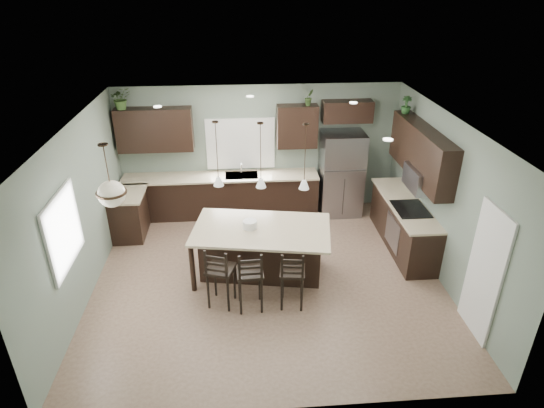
{
  "coord_description": "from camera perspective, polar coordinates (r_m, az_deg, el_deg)",
  "views": [
    {
      "loc": [
        -0.45,
        -6.6,
        4.81
      ],
      "look_at": [
        0.1,
        0.4,
        1.25
      ],
      "focal_mm": 30.0,
      "sensor_mm": 36.0,
      "label": 1
    }
  ],
  "objects": [
    {
      "name": "pendant_center",
      "position": [
        7.21,
        -1.44,
        6.08
      ],
      "size": [
        0.17,
        0.17,
        1.1
      ],
      "primitive_type": null,
      "color": "white",
      "rests_on": "room_shell"
    },
    {
      "name": "back_upper_left",
      "position": [
        9.76,
        -14.49,
        9.01
      ],
      "size": [
        1.55,
        0.34,
        0.9
      ],
      "primitive_type": "cube",
      "color": "black",
      "rests_on": "room_shell"
    },
    {
      "name": "plant_back_left",
      "position": [
        9.68,
        -18.46,
        12.47
      ],
      "size": [
        0.5,
        0.47,
        0.44
      ],
      "primitive_type": "imported",
      "rotation": [
        0.0,
        0.0,
        0.43
      ],
      "color": "#385726",
      "rests_on": "back_upper_left"
    },
    {
      "name": "pendant_left",
      "position": [
        7.32,
        -6.92,
        6.21
      ],
      "size": [
        0.17,
        0.17,
        1.1
      ],
      "primitive_type": null,
      "color": "silver",
      "rests_on": "room_shell"
    },
    {
      "name": "serving_dish",
      "position": [
        7.77,
        -2.8,
        -2.57
      ],
      "size": [
        0.24,
        0.24,
        0.14
      ],
      "primitive_type": "cylinder",
      "color": "silver",
      "rests_on": "kitchen_island"
    },
    {
      "name": "ground",
      "position": [
        8.18,
        -0.49,
        -9.14
      ],
      "size": [
        6.0,
        6.0,
        0.0
      ],
      "primitive_type": "plane",
      "color": "#9E8466",
      "rests_on": "ground"
    },
    {
      "name": "cooktop",
      "position": [
        8.75,
        17.0,
        -0.6
      ],
      "size": [
        0.58,
        0.75,
        0.02
      ],
      "primitive_type": "cube",
      "color": "black",
      "rests_on": "right_countertop"
    },
    {
      "name": "refrigerator",
      "position": [
        10.02,
        8.65,
        3.76
      ],
      "size": [
        0.9,
        0.74,
        1.85
      ],
      "primitive_type": "cube",
      "color": "gray",
      "rests_on": "ground"
    },
    {
      "name": "chandelier",
      "position": [
        6.67,
        -19.85,
        3.36
      ],
      "size": [
        0.43,
        0.43,
        0.94
      ],
      "primitive_type": null,
      "color": "beige",
      "rests_on": "room_shell"
    },
    {
      "name": "microwave",
      "position": [
        8.53,
        18.16,
        3.04
      ],
      "size": [
        0.4,
        0.75,
        0.4
      ],
      "primitive_type": "cube",
      "color": "gray",
      "rests_on": "right_upper_cabs"
    },
    {
      "name": "wall_oven_front",
      "position": [
        8.88,
        14.85,
        -3.5
      ],
      "size": [
        0.01,
        0.72,
        0.6
      ],
      "primitive_type": "cube",
      "color": "gray",
      "rests_on": "right_lower_cabs"
    },
    {
      "name": "faucet",
      "position": [
        9.74,
        -3.86,
        4.32
      ],
      "size": [
        0.02,
        0.02,
        0.28
      ],
      "primitive_type": "cylinder",
      "color": "silver",
      "rests_on": "back_countertop"
    },
    {
      "name": "left_return_cabs",
      "position": [
        9.64,
        -17.47,
        -1.34
      ],
      "size": [
        0.6,
        0.9,
        0.9
      ],
      "primitive_type": "cube",
      "color": "black",
      "rests_on": "ground"
    },
    {
      "name": "bar_stool_left",
      "position": [
        7.32,
        -6.44,
        -8.89
      ],
      "size": [
        0.51,
        0.51,
        1.11
      ],
      "primitive_type": "cube",
      "rotation": [
        0.0,
        0.0,
        -0.31
      ],
      "color": "black",
      "rests_on": "ground"
    },
    {
      "name": "window_back",
      "position": [
        9.89,
        -3.98,
        7.58
      ],
      "size": [
        1.35,
        0.02,
        1.0
      ],
      "primitive_type": "cube",
      "color": "white",
      "rests_on": "room_shell"
    },
    {
      "name": "window_left",
      "position": [
        7.12,
        -24.8,
        -3.08
      ],
      "size": [
        0.02,
        1.1,
        1.0
      ],
      "primitive_type": "cube",
      "color": "white",
      "rests_on": "room_shell"
    },
    {
      "name": "back_lower_cabs",
      "position": [
        10.05,
        -6.32,
        1.02
      ],
      "size": [
        4.2,
        0.6,
        0.9
      ],
      "primitive_type": "cube",
      "color": "black",
      "rests_on": "ground"
    },
    {
      "name": "back_upper_right",
      "position": [
        9.69,
        3.17,
        9.7
      ],
      "size": [
        0.85,
        0.34,
        0.9
      ],
      "primitive_type": "cube",
      "color": "black",
      "rests_on": "room_shell"
    },
    {
      "name": "plant_back_right",
      "position": [
        9.53,
        4.67,
        13.2
      ],
      "size": [
        0.22,
        0.2,
        0.33
      ],
      "primitive_type": "imported",
      "rotation": [
        0.0,
        0.0,
        0.37
      ],
      "color": "#334E22",
      "rests_on": "back_upper_right"
    },
    {
      "name": "back_countertop",
      "position": [
        9.84,
        -6.46,
        3.43
      ],
      "size": [
        4.2,
        0.66,
        0.04
      ],
      "primitive_type": "cube",
      "color": "beige",
      "rests_on": "back_lower_cabs"
    },
    {
      "name": "sink_inset",
      "position": [
        9.82,
        -3.84,
        3.6
      ],
      "size": [
        0.7,
        0.45,
        0.01
      ],
      "primitive_type": "cube",
      "color": "gray",
      "rests_on": "back_countertop"
    },
    {
      "name": "pendant_right",
      "position": [
        7.16,
        4.16,
        5.88
      ],
      "size": [
        0.17,
        0.17,
        1.1
      ],
      "primitive_type": null,
      "color": "white",
      "rests_on": "room_shell"
    },
    {
      "name": "kitchen_island",
      "position": [
        8.02,
        -1.29,
        -5.95
      ],
      "size": [
        2.52,
        1.7,
        0.92
      ],
      "primitive_type": "cube",
      "rotation": [
        0.0,
        0.0,
        -0.17
      ],
      "color": "black",
      "rests_on": "ground"
    },
    {
      "name": "left_return_countertop",
      "position": [
        9.43,
        -17.74,
        1.18
      ],
      "size": [
        0.66,
        0.96,
        0.04
      ],
      "primitive_type": "cube",
      "color": "beige",
      "rests_on": "left_return_cabs"
    },
    {
      "name": "plant_right_wall",
      "position": [
        9.29,
        16.5,
        11.84
      ],
      "size": [
        0.23,
        0.23,
        0.33
      ],
      "primitive_type": "imported",
      "rotation": [
        0.0,
        0.0,
        -0.29
      ],
      "color": "#275525",
      "rests_on": "right_upper_cabs"
    },
    {
      "name": "bar_stool_center",
      "position": [
        7.21,
        -2.78,
        -9.35
      ],
      "size": [
        0.43,
        0.43,
        1.11
      ],
      "primitive_type": "cube",
      "rotation": [
        0.0,
        0.0,
        0.04
      ],
      "color": "black",
      "rests_on": "ground"
    },
    {
      "name": "right_lower_cabs",
      "position": [
        9.21,
        16.13,
        -2.54
      ],
      "size": [
        0.6,
        2.35,
        0.9
      ],
      "primitive_type": "cube",
      "color": "black",
      "rests_on": "ground"
    },
    {
      "name": "fridge_header",
      "position": [
        9.8,
        9.44,
        11.4
      ],
      "size": [
        1.05,
        0.34,
        0.45
      ],
      "primitive_type": "cube",
      "color": "black",
      "rests_on": "room_shell"
    },
    {
      "name": "right_countertop",
      "position": [
        8.99,
        16.39,
        0.07
      ],
      "size": [
        0.66,
        2.35,
        0.04
      ],
      "primitive_type": "cube",
      "color": "beige",
      "rests_on": "right_lower_cabs"
    },
    {
      "name": "pantry_door",
      "position": [
        7.18,
        25.11,
        -7.88
      ],
      "size": [
        0.04,
        0.82,
        2.04
      ],
      "primitive_type": "cube",
      "color": "white",
      "rests_on": "ground"
    },
    {
      "name": "bar_stool_right",
      "position": [
        7.27,
        2.56,
        -9.2
      ],
      "size": [
        0.44,
        0.44,
        1.06
      ],
      "primitive_type": "cube",
      "rotation": [
        0.0,
        0.0,
        -0.14
      ],
      "color": "black",
      "rests_on": "ground"
    },
    {
      "name": "right_upper_cabs",
      "position": [
        8.65,
        18.2,
        6.21
      ],
      "size": [
        0.34,
        2.35,
        0.9
      ],
      "primitive_type": "cube",
      "color": "black",
      "rests_on": "room_shell"
    },
    {
      "name": "room_shell",
      "position": [
        7.31,
        -0.54,
        1.7
      ],
      "size": [
        6.0,
        6.0,
        6.0
      ],
      "color": "slate",
      "rests_on": "ground"
    }
  ]
}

